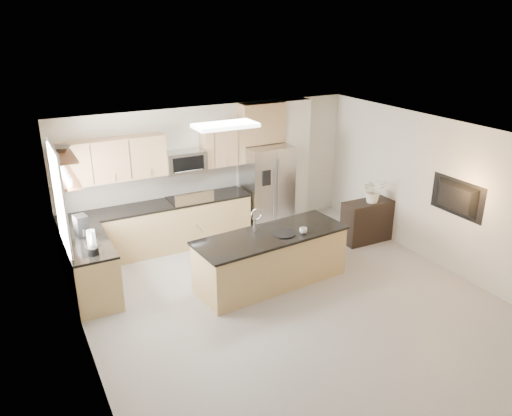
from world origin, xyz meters
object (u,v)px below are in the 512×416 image
flower_vase (374,184)px  refrigerator (267,188)px  platter (284,234)px  bowl (60,148)px  island (271,258)px  range (190,221)px  kettle (92,239)px  blender (92,244)px  microwave (185,162)px  cup (303,231)px  credenza (368,221)px  television (454,198)px  coffee_maker (82,226)px

flower_vase → refrigerator: bearing=134.9°
platter → bowl: size_ratio=0.91×
island → bowl: size_ratio=6.55×
range → kettle: 2.46m
refrigerator → bowl: size_ratio=4.43×
range → blender: blender is taller
microwave → bowl: bowl is taller
blender → platter: bearing=-12.1°
blender → flower_vase: 5.24m
range → cup: size_ratio=9.11×
cup → flower_vase: (2.06, 0.74, 0.25)m
platter → flower_vase: flower_vase is taller
credenza → bowl: bowl is taller
refrigerator → television: size_ratio=1.65×
microwave → kettle: 2.53m
island → kettle: size_ratio=9.46×
kettle → flower_vase: flower_vase is taller
microwave → platter: size_ratio=2.08×
credenza → bowl: (-5.39, 0.61, 1.97)m
microwave → television: bearing=-42.8°
coffee_maker → bowl: size_ratio=0.87×
flower_vase → kettle: bearing=176.9°
platter → range: bearing=110.2°
refrigerator → flower_vase: 2.15m
platter → blender: size_ratio=0.95×
credenza → flower_vase: flower_vase is taller
platter → kettle: 2.97m
microwave → island: microwave is taller
microwave → cup: (1.10, -2.42, -0.69)m
credenza → coffee_maker: bearing=173.1°
cup → kettle: size_ratio=0.45×
island → bowl: (-2.88, 1.19, 1.94)m
coffee_maker → television: (5.60, -2.30, 0.26)m
platter → television: 2.90m
kettle → bowl: bowl is taller
bowl → coffee_maker: bearing=22.8°
platter → blender: blender is taller
cup → blender: bearing=167.1°
blender → island: bearing=-10.6°
microwave → refrigerator: (1.66, -0.17, -0.74)m
range → credenza: 3.48m
credenza → refrigerator: bearing=136.0°
blender → bowl: (-0.18, 0.68, 1.30)m
credenza → platter: size_ratio=2.82×
refrigerator → island: bearing=-116.9°
credenza → cup: cup is taller
credenza → kettle: (-5.16, 0.22, 0.63)m
refrigerator → blender: bearing=-157.8°
blender → flower_vase: flower_vase is taller
microwave → refrigerator: size_ratio=0.43×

